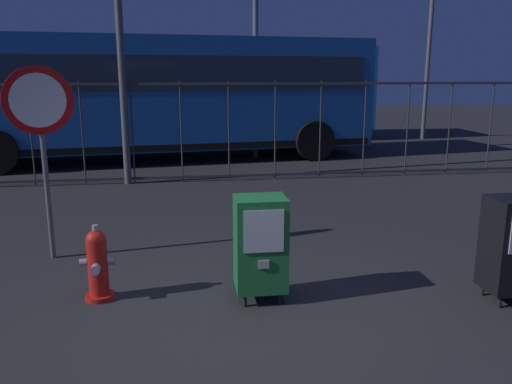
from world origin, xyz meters
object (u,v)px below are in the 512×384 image
at_px(bus_far, 211,87).
at_px(bus_near, 160,91).
at_px(fire_hydrant, 98,265).
at_px(stop_sign, 41,123).
at_px(newspaper_box_primary, 260,243).

bearing_deg(bus_far, bus_near, -108.91).
relative_size(fire_hydrant, stop_sign, 0.33).
xyz_separation_m(fire_hydrant, newspaper_box_primary, (1.54, -0.24, 0.22)).
relative_size(fire_hydrant, newspaper_box_primary, 0.73).
bearing_deg(stop_sign, bus_far, 77.14).
xyz_separation_m(newspaper_box_primary, bus_near, (-1.20, 8.74, 1.14)).
relative_size(bus_near, bus_far, 1.02).
height_order(bus_near, bus_far, same).
bearing_deg(stop_sign, bus_near, 81.66).
height_order(stop_sign, bus_far, bus_far).
xyz_separation_m(stop_sign, bus_near, (1.06, 7.25, 0.11)).
xyz_separation_m(stop_sign, bus_far, (2.60, 11.38, 0.11)).
xyz_separation_m(fire_hydrant, stop_sign, (-0.72, 1.25, 1.25)).
bearing_deg(newspaper_box_primary, bus_near, 97.84).
bearing_deg(stop_sign, fire_hydrant, -60.09).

